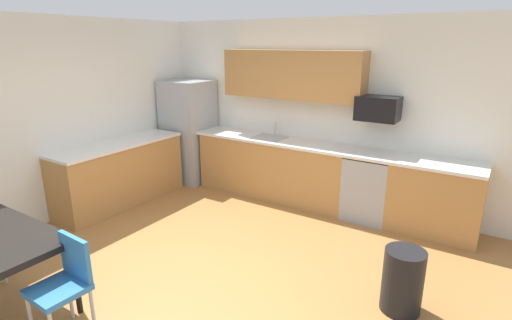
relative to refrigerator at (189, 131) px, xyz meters
The scene contains 16 objects.
ground_plane 3.23m from the refrigerator, 45.52° to the right, with size 12.00×12.00×0.00m, color #9E6B38.
wall_back 2.27m from the refrigerator, 11.16° to the left, with size 5.80×0.10×2.70m, color silver.
wall_left 2.32m from the refrigerator, 101.95° to the right, with size 0.10×5.80×2.70m, color silver.
cabinet_run_back 1.71m from the refrigerator, ahead, with size 2.46×0.60×0.90m, color #AD7A42.
cabinet_run_back_right 4.06m from the refrigerator, ahead, with size 1.09×0.60×0.90m, color #AD7A42.
cabinet_run_left 1.49m from the refrigerator, 94.83° to the right, with size 0.60×2.00×0.90m, color #AD7A42.
countertop_back 2.18m from the refrigerator, ahead, with size 4.80×0.64×0.04m, color silver.
countertop_left 1.43m from the refrigerator, 94.83° to the right, with size 0.64×2.00×0.04m, color silver.
upper_cabinets_back 2.15m from the refrigerator, ahead, with size 2.20×0.34×0.70m, color #AD7A42.
refrigerator is the anchor object (origin of this frame).
oven_range 3.22m from the refrigerator, ahead, with size 0.60×0.60×0.91m.
microwave 3.26m from the refrigerator, ahead, with size 0.54×0.36×0.32m, color black.
sink_basin 1.60m from the refrigerator, ahead, with size 0.48×0.40×0.14m, color #A5A8AD.
sink_faucet 1.63m from the refrigerator, ahead, with size 0.02×0.02×0.24m, color #B2B5BA.
chair_near_table 3.98m from the refrigerator, 62.77° to the right, with size 0.42×0.42×0.85m.
trash_bin 4.46m from the refrigerator, 22.95° to the right, with size 0.36×0.36×0.60m, color black.
Camera 1 is at (2.45, -2.81, 2.36)m, focal length 27.64 mm.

